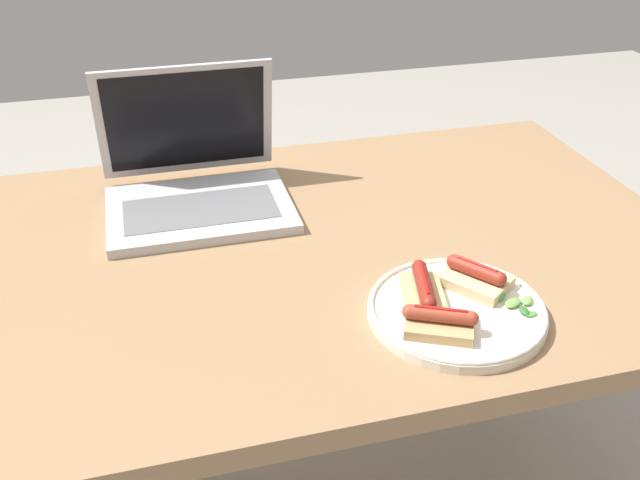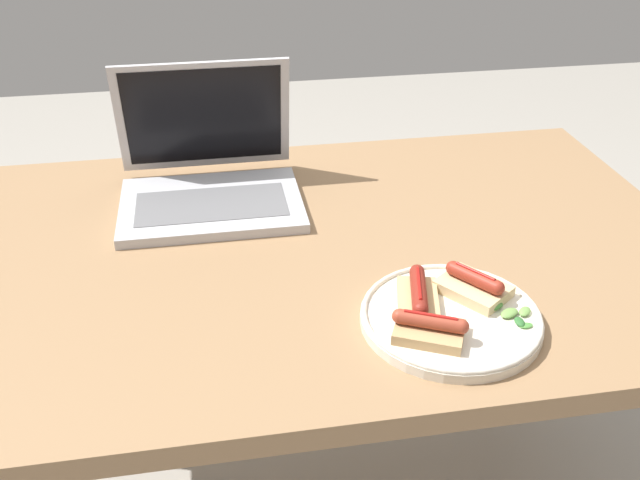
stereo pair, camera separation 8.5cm
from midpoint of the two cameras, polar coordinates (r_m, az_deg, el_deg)
The scene contains 7 objects.
desk at distance 1.23m, azimuth -4.76°, elevation -3.30°, with size 1.39×0.83×0.71m.
laptop at distance 1.33m, azimuth -11.71°, elevation 4.44°, with size 0.33×0.28×0.24m.
plate at distance 1.04m, azimuth 8.57°, elevation -5.64°, with size 0.26×0.26×0.02m.
sausage_toast_left at distance 1.08m, azimuth 10.13°, elevation -3.00°, with size 0.12×0.12×0.04m.
sausage_toast_middle at distance 1.04m, azimuth 5.95°, elevation -4.08°, with size 0.08×0.11×0.04m.
sausage_toast_right at distance 0.98m, azimuth 7.10°, elevation -6.57°, with size 0.11×0.10×0.04m.
salad_pile at distance 1.05m, azimuth 12.89°, elevation -4.90°, with size 0.07×0.07×0.01m.
Camera 1 is at (-0.20, -1.00, 1.33)m, focal length 40.00 mm.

